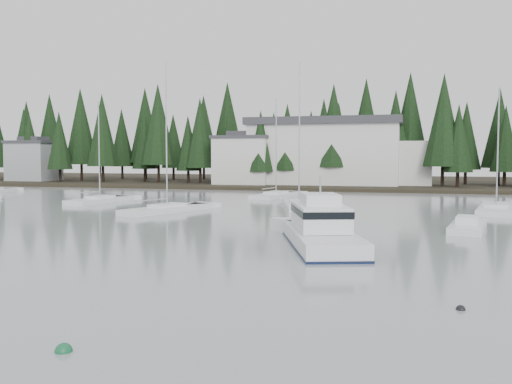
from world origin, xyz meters
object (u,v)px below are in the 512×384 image
at_px(sailboat_2, 167,211).
at_px(runabout_1, 468,228).
at_px(sailboat_5, 299,207).
at_px(cabin_cruiser_center, 321,234).
at_px(sailboat_7, 496,211).
at_px(house_west, 244,159).
at_px(sailboat_1, 100,202).
at_px(sailboat_4, 276,197).
at_px(harbor_inn, 337,152).
at_px(house_far_west, 34,160).

bearing_deg(sailboat_2, runabout_1, -85.08).
height_order(sailboat_5, runabout_1, sailboat_5).
bearing_deg(cabin_cruiser_center, sailboat_2, 28.12).
bearing_deg(sailboat_7, house_west, 55.80).
distance_m(sailboat_1, sailboat_4, 21.37).
bearing_deg(sailboat_5, sailboat_1, 73.23).
distance_m(house_west, sailboat_4, 24.54).
bearing_deg(sailboat_7, sailboat_4, 73.24).
relative_size(cabin_cruiser_center, sailboat_2, 0.77).
relative_size(house_west, sailboat_4, 0.74).
bearing_deg(sailboat_1, cabin_cruiser_center, -121.44).
bearing_deg(harbor_inn, sailboat_7, -62.15).
bearing_deg(cabin_cruiser_center, house_far_west, 28.39).
xyz_separation_m(sailboat_5, sailboat_7, (18.59, 0.81, -0.04)).
distance_m(sailboat_4, runabout_1, 33.64).
bearing_deg(runabout_1, house_west, 41.65).
height_order(sailboat_1, sailboat_4, sailboat_4).
height_order(harbor_inn, sailboat_5, sailboat_5).
height_order(sailboat_7, runabout_1, sailboat_7).
xyz_separation_m(cabin_cruiser_center, sailboat_1, (-28.56, 23.82, -0.64)).
height_order(house_west, sailboat_4, sailboat_4).
distance_m(sailboat_2, sailboat_4, 21.13).
xyz_separation_m(house_far_west, sailboat_5, (58.07, -36.61, -4.31)).
bearing_deg(cabin_cruiser_center, sailboat_1, 31.78).
bearing_deg(harbor_inn, sailboat_2, -102.48).
height_order(harbor_inn, sailboat_2, sailboat_2).
height_order(house_far_west, sailboat_7, sailboat_7).
distance_m(house_far_west, cabin_cruiser_center, 87.82).
relative_size(harbor_inn, sailboat_1, 2.51).
distance_m(house_far_west, harbor_inn, 57.07).
bearing_deg(sailboat_4, sailboat_5, -144.52).
bearing_deg(sailboat_4, house_far_west, 78.52).
bearing_deg(cabin_cruiser_center, sailboat_7, -46.04).
distance_m(cabin_cruiser_center, sailboat_2, 23.36).
distance_m(house_west, sailboat_1, 35.19).
height_order(sailboat_1, runabout_1, sailboat_1).
height_order(sailboat_1, sailboat_5, sailboat_5).
relative_size(house_far_west, sailboat_1, 0.72).
distance_m(sailboat_2, sailboat_5, 13.32).
relative_size(cabin_cruiser_center, runabout_1, 1.61).
height_order(sailboat_2, runabout_1, sailboat_2).
xyz_separation_m(cabin_cruiser_center, sailboat_5, (-5.87, 23.47, -0.61)).
distance_m(house_far_west, sailboat_1, 50.84).
height_order(house_far_west, harbor_inn, harbor_inn).
bearing_deg(cabin_cruiser_center, runabout_1, -61.37).
bearing_deg(sailboat_5, sailboat_4, 6.89).
xyz_separation_m(sailboat_1, sailboat_2, (11.62, -7.75, 0.02)).
relative_size(sailboat_1, sailboat_5, 0.78).
relative_size(cabin_cruiser_center, sailboat_1, 0.97).
bearing_deg(runabout_1, cabin_cruiser_center, 146.21).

